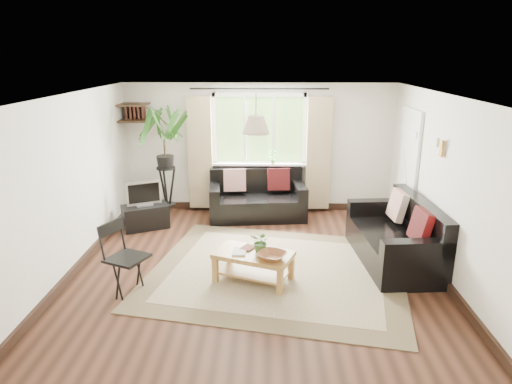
{
  "coord_description": "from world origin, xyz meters",
  "views": [
    {
      "loc": [
        0.16,
        -5.68,
        2.9
      ],
      "look_at": [
        0.0,
        0.4,
        1.05
      ],
      "focal_mm": 32.0,
      "sensor_mm": 36.0,
      "label": 1
    }
  ],
  "objects_px": {
    "sofa_back": "(257,196)",
    "coffee_table": "(253,267)",
    "folding_chair": "(127,259)",
    "palm_stand": "(165,163)",
    "tv_stand": "(145,217)",
    "sofa_right": "(394,234)"
  },
  "relations": [
    {
      "from": "sofa_back",
      "to": "coffee_table",
      "type": "xyz_separation_m",
      "value": [
        0.01,
        -2.48,
        -0.2
      ]
    },
    {
      "from": "coffee_table",
      "to": "folding_chair",
      "type": "distance_m",
      "value": 1.61
    },
    {
      "from": "palm_stand",
      "to": "tv_stand",
      "type": "bearing_deg",
      "value": -112.45
    },
    {
      "from": "tv_stand",
      "to": "coffee_table",
      "type": "bearing_deg",
      "value": -70.14
    },
    {
      "from": "coffee_table",
      "to": "tv_stand",
      "type": "distance_m",
      "value": 2.71
    },
    {
      "from": "palm_stand",
      "to": "folding_chair",
      "type": "bearing_deg",
      "value": -87.6
    },
    {
      "from": "palm_stand",
      "to": "folding_chair",
      "type": "height_order",
      "value": "palm_stand"
    },
    {
      "from": "tv_stand",
      "to": "folding_chair",
      "type": "xyz_separation_m",
      "value": [
        0.38,
        -2.25,
        0.26
      ]
    },
    {
      "from": "sofa_back",
      "to": "folding_chair",
      "type": "relative_size",
      "value": 1.87
    },
    {
      "from": "tv_stand",
      "to": "palm_stand",
      "type": "xyz_separation_m",
      "value": [
        0.26,
        0.62,
        0.8
      ]
    },
    {
      "from": "coffee_table",
      "to": "palm_stand",
      "type": "relative_size",
      "value": 0.5
    },
    {
      "from": "sofa_right",
      "to": "folding_chair",
      "type": "relative_size",
      "value": 1.99
    },
    {
      "from": "coffee_table",
      "to": "sofa_right",
      "type": "bearing_deg",
      "value": 18.07
    },
    {
      "from": "sofa_right",
      "to": "folding_chair",
      "type": "xyz_separation_m",
      "value": [
        -3.55,
        -1.01,
        0.03
      ]
    },
    {
      "from": "sofa_right",
      "to": "palm_stand",
      "type": "height_order",
      "value": "palm_stand"
    },
    {
      "from": "tv_stand",
      "to": "sofa_back",
      "type": "bearing_deg",
      "value": -8.82
    },
    {
      "from": "sofa_right",
      "to": "coffee_table",
      "type": "xyz_separation_m",
      "value": [
        -2.0,
        -0.65,
        -0.23
      ]
    },
    {
      "from": "sofa_back",
      "to": "folding_chair",
      "type": "xyz_separation_m",
      "value": [
        -1.55,
        -2.83,
        0.06
      ]
    },
    {
      "from": "tv_stand",
      "to": "palm_stand",
      "type": "relative_size",
      "value": 0.38
    },
    {
      "from": "folding_chair",
      "to": "palm_stand",
      "type": "bearing_deg",
      "value": 26.2
    },
    {
      "from": "tv_stand",
      "to": "folding_chair",
      "type": "distance_m",
      "value": 2.3
    },
    {
      "from": "sofa_right",
      "to": "coffee_table",
      "type": "height_order",
      "value": "sofa_right"
    }
  ]
}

